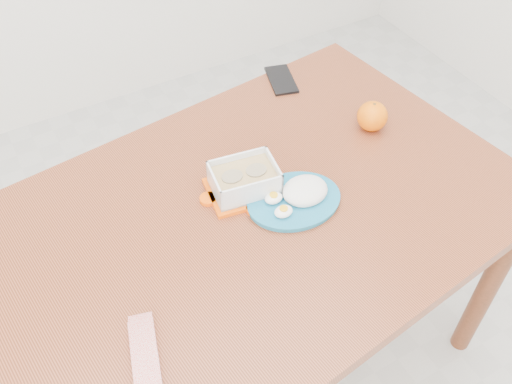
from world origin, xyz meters
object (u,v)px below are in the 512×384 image
rice_plate (298,196)px  smartphone (281,80)px  orange_fruit (372,116)px  food_container (244,180)px  dining_table (256,232)px

rice_plate → smartphone: rice_plate is taller
orange_fruit → rice_plate: bearing=-157.4°
smartphone → rice_plate: bearing=-100.6°
food_container → rice_plate: (0.09, -0.10, -0.02)m
dining_table → orange_fruit: 0.46m
dining_table → orange_fruit: (0.43, 0.11, 0.13)m
orange_fruit → food_container: bearing=-174.7°
rice_plate → smartphone: (0.23, 0.45, -0.02)m
orange_fruit → smartphone: bearing=107.8°
orange_fruit → smartphone: orange_fruit is taller
dining_table → rice_plate: (0.10, -0.03, 0.11)m
smartphone → food_container: bearing=-116.1°
food_container → smartphone: 0.48m
food_container → rice_plate: size_ratio=0.78×
smartphone → dining_table: bearing=-111.7°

